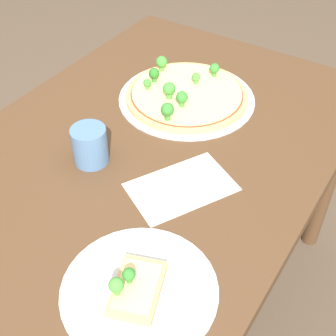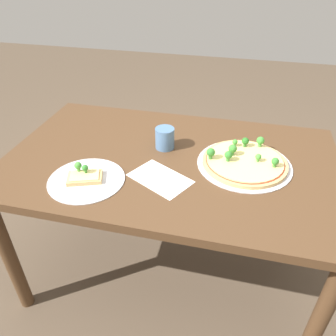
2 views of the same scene
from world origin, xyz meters
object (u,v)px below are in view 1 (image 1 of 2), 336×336
at_px(pizza_tray_slice, 138,289).
at_px(drinking_cup, 90,145).
at_px(pizza_tray_whole, 186,94).
at_px(dining_table, 132,187).

bearing_deg(pizza_tray_slice, drinking_cup, 52.09).
relative_size(pizza_tray_whole, drinking_cup, 4.09).
bearing_deg(pizza_tray_whole, drinking_cup, 171.19).
bearing_deg(drinking_cup, pizza_tray_slice, -127.91).
distance_m(dining_table, drinking_cup, 0.16).
height_order(pizza_tray_whole, pizza_tray_slice, pizza_tray_whole).
height_order(dining_table, pizza_tray_whole, pizza_tray_whole).
distance_m(pizza_tray_whole, drinking_cup, 0.35).
height_order(dining_table, pizza_tray_slice, pizza_tray_slice).
bearing_deg(pizza_tray_slice, pizza_tray_whole, 23.22).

